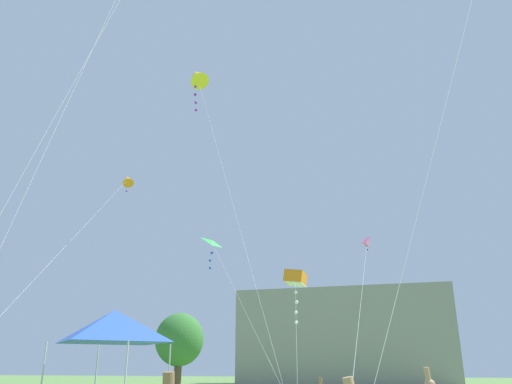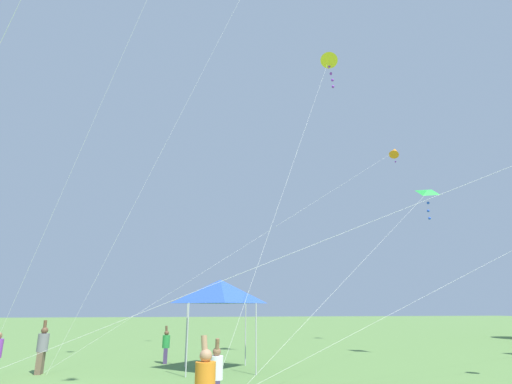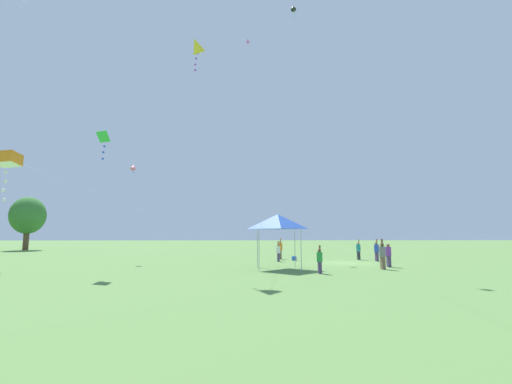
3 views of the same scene
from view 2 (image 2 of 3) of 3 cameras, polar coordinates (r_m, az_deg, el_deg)
The scene contains 7 objects.
festival_tent at distance 18.88m, azimuth -5.15°, elevation -13.97°, with size 3.14×3.14×3.88m.
person_green_shirt at distance 21.62m, azimuth -12.74°, elevation -20.55°, with size 0.36×0.36×1.76m.
person_grey_shirt at distance 20.03m, azimuth -28.23°, elevation -18.99°, with size 0.44×0.44×2.13m.
person_white_shirt at distance 12.11m, azimuth -5.71°, elevation -24.49°, with size 0.37×0.37×1.82m.
kite_yellow_diamond_0 at distance 24.76m, azimuth 10.53°, elevation 18.43°, with size 7.28×7.67×17.46m.
kite_orange_diamond_3 at distance 34.84m, azimuth 19.12°, elevation 5.44°, with size 8.99×22.85×15.66m.
kite_green_delta_4 at distance 25.19m, azimuth 23.26°, elevation -0.20°, with size 8.53×13.09×9.59m.
Camera 2 is at (13.85, 4.47, 2.64)m, focal length 28.00 mm.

